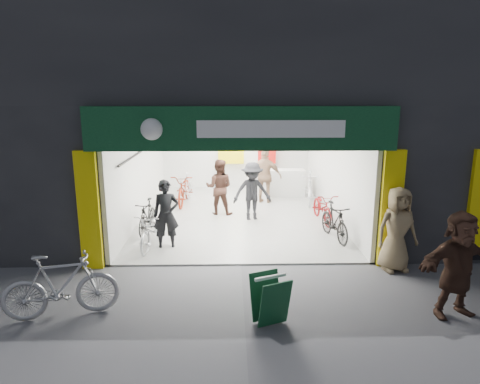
{
  "coord_description": "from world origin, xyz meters",
  "views": [
    {
      "loc": [
        -0.23,
        -8.91,
        3.77
      ],
      "look_at": [
        0.01,
        1.5,
        1.34
      ],
      "focal_mm": 32.0,
      "sensor_mm": 36.0,
      "label": 1
    }
  ],
  "objects_px": {
    "bike_right_front": "(334,222)",
    "sandwich_board": "(270,298)",
    "bike_left_front": "(154,230)",
    "parked_bike": "(61,286)",
    "pedestrian_near": "(397,229)"
  },
  "relations": [
    {
      "from": "bike_left_front",
      "to": "pedestrian_near",
      "type": "height_order",
      "value": "pedestrian_near"
    },
    {
      "from": "bike_left_front",
      "to": "sandwich_board",
      "type": "height_order",
      "value": "bike_left_front"
    },
    {
      "from": "bike_left_front",
      "to": "parked_bike",
      "type": "height_order",
      "value": "parked_bike"
    },
    {
      "from": "parked_bike",
      "to": "bike_right_front",
      "type": "bearing_deg",
      "value": -70.55
    },
    {
      "from": "parked_bike",
      "to": "sandwich_board",
      "type": "xyz_separation_m",
      "value": [
        3.53,
        -0.31,
        -0.12
      ]
    },
    {
      "from": "bike_left_front",
      "to": "parked_bike",
      "type": "bearing_deg",
      "value": -97.3
    },
    {
      "from": "parked_bike",
      "to": "pedestrian_near",
      "type": "bearing_deg",
      "value": -88.74
    },
    {
      "from": "bike_right_front",
      "to": "pedestrian_near",
      "type": "relative_size",
      "value": 0.89
    },
    {
      "from": "bike_left_front",
      "to": "bike_right_front",
      "type": "bearing_deg",
      "value": 14.59
    },
    {
      "from": "bike_left_front",
      "to": "pedestrian_near",
      "type": "distance_m",
      "value": 5.68
    },
    {
      "from": "bike_right_front",
      "to": "sandwich_board",
      "type": "relative_size",
      "value": 1.99
    },
    {
      "from": "sandwich_board",
      "to": "bike_left_front",
      "type": "bearing_deg",
      "value": 102.15
    },
    {
      "from": "bike_right_front",
      "to": "parked_bike",
      "type": "bearing_deg",
      "value": -155.79
    },
    {
      "from": "bike_right_front",
      "to": "parked_bike",
      "type": "relative_size",
      "value": 0.86
    },
    {
      "from": "parked_bike",
      "to": "sandwich_board",
      "type": "height_order",
      "value": "parked_bike"
    }
  ]
}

